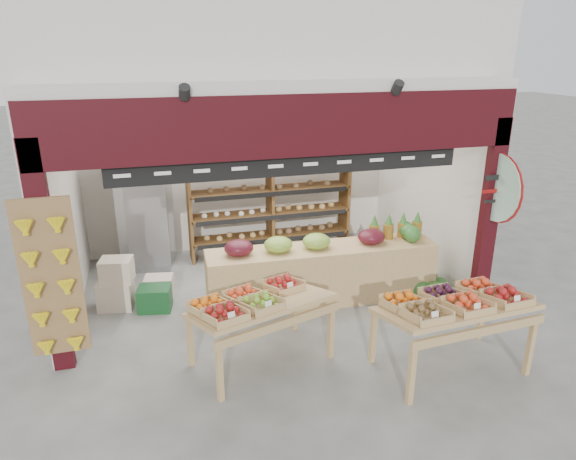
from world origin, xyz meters
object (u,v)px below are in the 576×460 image
Objects in this scene: display_table_right at (455,304)px; watermelon_pile at (424,283)px; back_shelving at (270,192)px; refrigerator at (146,209)px; mid_counter at (321,271)px; cardboard_stack at (134,288)px; display_table_left at (251,304)px.

display_table_right reaches higher than watermelon_pile.
refrigerator reaches higher than back_shelving.
mid_counter is at bearing -27.87° from refrigerator.
watermelon_pile is (3.89, -2.27, -0.81)m from refrigerator.
cardboard_stack is 4.22m from watermelon_pile.
mid_counter is 2.20m from display_table_right.
back_shelving is 4.11× the size of watermelon_pile.
refrigerator is 3.49m from display_table_left.
display_table_right is (0.83, -2.00, 0.37)m from mid_counter.
watermelon_pile is (1.54, -0.23, -0.27)m from mid_counter.
cardboard_stack is at bearing -86.81° from refrigerator.
mid_counter reaches higher than cardboard_stack.
cardboard_stack is 0.64× the size of display_table_right.
back_shelving reaches higher than watermelon_pile.
cardboard_stack is 2.31m from display_table_left.
display_table_left reaches higher than watermelon_pile.
mid_counter is at bearing 171.39° from watermelon_pile.
display_table_right reaches higher than cardboard_stack.
refrigerator is at bearing 149.75° from watermelon_pile.
back_shelving reaches higher than mid_counter.
mid_counter reaches higher than display_table_left.
display_table_left is (1.05, -3.32, -0.22)m from refrigerator.
watermelon_pile is (1.79, -2.24, -0.93)m from back_shelving.
display_table_right is 2.01m from watermelon_pile.
watermelon_pile is (2.84, 1.05, -0.59)m from display_table_left.
refrigerator is 1.81× the size of cardboard_stack.
display_table_left is 3.08m from watermelon_pile.
display_table_right is at bearing -18.49° from display_table_left.
cardboard_stack is at bearing 167.89° from mid_counter.
display_table_left is at bearing -107.68° from back_shelving.
watermelon_pile is at bearing -17.19° from refrigerator.
display_table_left is 2.25m from display_table_right.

